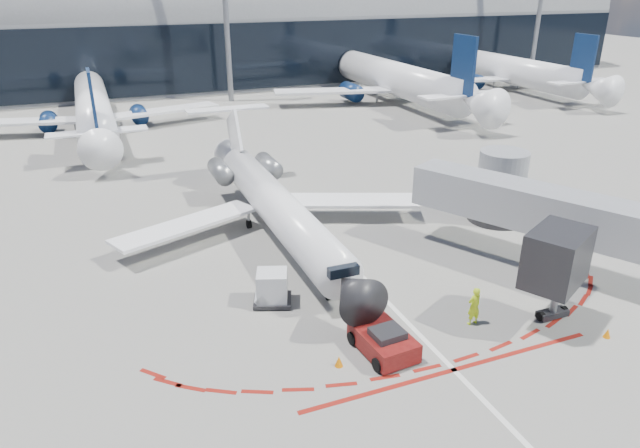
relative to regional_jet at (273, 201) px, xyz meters
name	(u,v)px	position (x,y,z in m)	size (l,w,h in m)	color
ground	(343,256)	(2.72, -4.93, -2.11)	(260.00, 260.00, 0.00)	slate
apron_centerline	(330,243)	(2.72, -2.93, -2.11)	(0.25, 40.00, 0.01)	silver
apron_stop_bar	(454,370)	(2.72, -16.43, -2.11)	(14.00, 0.25, 0.01)	maroon
terminal_building	(168,26)	(2.72, 60.04, 6.41)	(150.00, 24.15, 24.00)	gray
jet_bridge	(517,204)	(12.52, -7.95, 0.90)	(10.03, 15.20, 4.90)	#9A9CA2
light_mast_centre	(225,1)	(7.72, 43.07, 10.39)	(0.70, 0.70, 25.00)	slate
regional_jet	(273,201)	(0.00, 0.00, 0.00)	(20.47, 25.24, 6.32)	white
pushback_tug	(383,341)	(0.55, -14.16, -1.54)	(2.33, 5.01, 1.28)	#510C0B
ramp_worker	(474,306)	(5.53, -13.78, -1.14)	(0.71, 0.47, 1.95)	#D3FF1A
uld_container	(272,288)	(-2.74, -8.44, -1.24)	(2.31, 2.14, 1.76)	black
safety_cone_left	(339,361)	(-1.67, -14.37, -1.86)	(0.36, 0.36, 0.50)	orange
safety_cone_right	(607,333)	(10.60, -17.04, -1.88)	(0.33, 0.33, 0.46)	orange
bg_airliner_1	(89,82)	(-9.65, 33.14, 2.97)	(31.44, 33.29, 10.17)	white
bg_airliner_2	(391,54)	(27.64, 35.66, 3.95)	(37.46, 39.67, 12.12)	white
bg_airliner_3	(506,49)	(47.73, 37.65, 3.43)	(34.27, 36.28, 11.09)	white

